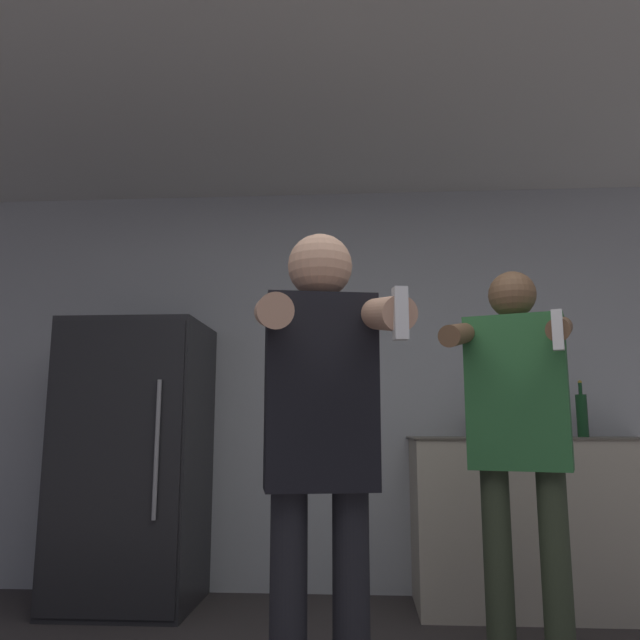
% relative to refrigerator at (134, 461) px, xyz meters
% --- Properties ---
extents(wall_back, '(7.00, 0.06, 2.55)m').
position_rel_refrigerator_xyz_m(wall_back, '(1.34, 0.37, 0.47)').
color(wall_back, '#B2B7BC').
rests_on(wall_back, ground_plane).
extents(ceiling_slab, '(7.00, 3.17, 0.05)m').
position_rel_refrigerator_xyz_m(ceiling_slab, '(1.34, -0.98, 1.77)').
color(ceiling_slab, silver).
rests_on(ceiling_slab, wall_back).
extents(refrigerator, '(0.77, 0.72, 1.61)m').
position_rel_refrigerator_xyz_m(refrigerator, '(0.00, 0.00, 0.00)').
color(refrigerator, '#262628').
rests_on(refrigerator, ground_plane).
extents(counter, '(1.40, 0.59, 0.94)m').
position_rel_refrigerator_xyz_m(counter, '(2.30, 0.06, -0.33)').
color(counter, '#BCB29E').
rests_on(counter, ground_plane).
extents(bottle_brown_liquor, '(0.06, 0.06, 0.33)m').
position_rel_refrigerator_xyz_m(bottle_brown_liquor, '(2.61, 0.11, 0.27)').
color(bottle_brown_liquor, '#194723').
rests_on(bottle_brown_liquor, counter).
extents(bottle_red_label, '(0.06, 0.06, 0.35)m').
position_rel_refrigerator_xyz_m(bottle_red_label, '(2.31, 0.11, 0.28)').
color(bottle_red_label, black).
rests_on(bottle_red_label, counter).
extents(bottle_clear_vodka, '(0.09, 0.09, 0.29)m').
position_rel_refrigerator_xyz_m(bottle_clear_vodka, '(2.01, 0.11, 0.25)').
color(bottle_clear_vodka, black).
rests_on(bottle_clear_vodka, counter).
extents(bottle_short_whiskey, '(0.08, 0.08, 0.33)m').
position_rel_refrigerator_xyz_m(bottle_short_whiskey, '(2.19, 0.11, 0.26)').
color(bottle_short_whiskey, black).
rests_on(bottle_short_whiskey, counter).
extents(person_woman_foreground, '(0.49, 0.56, 1.62)m').
position_rel_refrigerator_xyz_m(person_woman_foreground, '(1.20, -1.70, 0.19)').
color(person_woman_foreground, black).
rests_on(person_woman_foreground, ground_plane).
extents(person_man_side, '(0.58, 0.64, 1.65)m').
position_rel_refrigerator_xyz_m(person_man_side, '(1.96, -1.05, 0.20)').
color(person_man_side, '#38422D').
rests_on(person_man_side, ground_plane).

